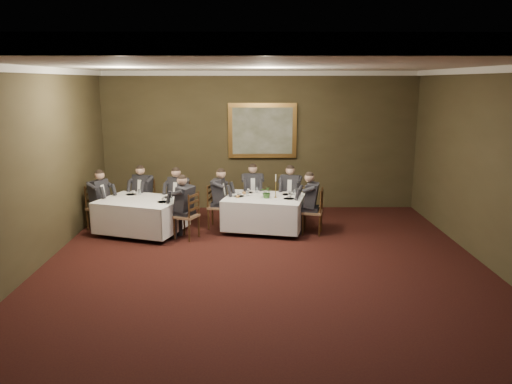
{
  "coord_description": "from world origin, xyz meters",
  "views": [
    {
      "loc": [
        -0.22,
        -7.71,
        3.25
      ],
      "look_at": [
        -0.13,
        1.71,
        1.15
      ],
      "focal_mm": 35.0,
      "sensor_mm": 36.0,
      "label": 1
    }
  ],
  "objects_px": {
    "chair_main_endleft": "(218,215)",
    "painting": "(262,131)",
    "diner_sec_backleft": "(144,200)",
    "chair_main_backright": "(290,209)",
    "diner_sec_endright": "(186,215)",
    "chair_sec_endleft": "(99,217)",
    "chair_sec_endright": "(187,225)",
    "chair_sec_backright": "(180,213)",
    "diner_sec_backright": "(179,203)",
    "candlestick": "(276,189)",
    "chair_main_endright": "(313,221)",
    "centerpiece": "(267,192)",
    "diner_main_backright": "(290,200)",
    "table_second": "(141,214)",
    "chair_main_backleft": "(253,207)",
    "diner_main_backleft": "(253,198)",
    "diner_main_endright": "(312,211)",
    "chair_sec_backleft": "(144,210)",
    "table_main": "(264,211)",
    "diner_main_endleft": "(218,206)",
    "diner_sec_endleft": "(99,207)"
  },
  "relations": [
    {
      "from": "diner_main_backleft",
      "to": "chair_sec_endright",
      "type": "height_order",
      "value": "diner_main_backleft"
    },
    {
      "from": "table_second",
      "to": "centerpiece",
      "type": "xyz_separation_m",
      "value": [
        2.72,
        0.11,
        0.46
      ]
    },
    {
      "from": "chair_main_endright",
      "to": "diner_sec_backright",
      "type": "relative_size",
      "value": 0.74
    },
    {
      "from": "diner_main_backright",
      "to": "diner_main_endleft",
      "type": "bearing_deg",
      "value": 31.37
    },
    {
      "from": "chair_main_endright",
      "to": "chair_main_backright",
      "type": "bearing_deg",
      "value": 35.5
    },
    {
      "from": "diner_main_backleft",
      "to": "chair_sec_endright",
      "type": "relative_size",
      "value": 1.35
    },
    {
      "from": "chair_sec_backleft",
      "to": "diner_sec_backleft",
      "type": "xyz_separation_m",
      "value": [
        -0.0,
        -0.01,
        0.23
      ]
    },
    {
      "from": "table_main",
      "to": "diner_main_endleft",
      "type": "relative_size",
      "value": 1.44
    },
    {
      "from": "chair_main_endleft",
      "to": "painting",
      "type": "distance_m",
      "value": 2.68
    },
    {
      "from": "diner_sec_endright",
      "to": "chair_sec_endleft",
      "type": "bearing_deg",
      "value": 96.13
    },
    {
      "from": "chair_sec_endleft",
      "to": "painting",
      "type": "height_order",
      "value": "painting"
    },
    {
      "from": "chair_sec_endright",
      "to": "painting",
      "type": "height_order",
      "value": "painting"
    },
    {
      "from": "diner_sec_backleft",
      "to": "chair_main_backright",
      "type": "bearing_deg",
      "value": -159.08
    },
    {
      "from": "chair_sec_backright",
      "to": "table_second",
      "type": "bearing_deg",
      "value": 66.12
    },
    {
      "from": "chair_main_endleft",
      "to": "diner_sec_backleft",
      "type": "bearing_deg",
      "value": -97.62
    },
    {
      "from": "chair_main_endright",
      "to": "centerpiece",
      "type": "xyz_separation_m",
      "value": [
        -0.99,
        0.13,
        0.62
      ]
    },
    {
      "from": "chair_sec_backright",
      "to": "diner_sec_backright",
      "type": "height_order",
      "value": "diner_sec_backright"
    },
    {
      "from": "diner_sec_backright",
      "to": "chair_sec_endleft",
      "type": "xyz_separation_m",
      "value": [
        -1.74,
        -0.32,
        -0.23
      ]
    },
    {
      "from": "chair_main_endleft",
      "to": "diner_main_endright",
      "type": "height_order",
      "value": "diner_main_endright"
    },
    {
      "from": "diner_main_endleft",
      "to": "painting",
      "type": "xyz_separation_m",
      "value": [
        1.04,
        1.76,
        1.51
      ]
    },
    {
      "from": "table_second",
      "to": "chair_sec_backleft",
      "type": "bearing_deg",
      "value": 98.66
    },
    {
      "from": "diner_main_endleft",
      "to": "diner_sec_backright",
      "type": "bearing_deg",
      "value": -95.18
    },
    {
      "from": "diner_sec_backleft",
      "to": "chair_sec_endright",
      "type": "relative_size",
      "value": 1.35
    },
    {
      "from": "diner_main_backright",
      "to": "diner_sec_backright",
      "type": "xyz_separation_m",
      "value": [
        -2.58,
        -0.27,
        0.0
      ]
    },
    {
      "from": "chair_sec_endleft",
      "to": "diner_sec_endleft",
      "type": "distance_m",
      "value": 0.23
    },
    {
      "from": "chair_main_endleft",
      "to": "chair_main_endright",
      "type": "relative_size",
      "value": 1.0
    },
    {
      "from": "candlestick",
      "to": "chair_sec_backleft",
      "type": "bearing_deg",
      "value": 164.84
    },
    {
      "from": "table_main",
      "to": "painting",
      "type": "distance_m",
      "value": 2.54
    },
    {
      "from": "table_second",
      "to": "diner_main_backleft",
      "type": "height_order",
      "value": "diner_main_backleft"
    },
    {
      "from": "chair_main_endleft",
      "to": "candlestick",
      "type": "xyz_separation_m",
      "value": [
        1.29,
        -0.29,
        0.67
      ]
    },
    {
      "from": "table_second",
      "to": "diner_main_backright",
      "type": "height_order",
      "value": "diner_main_backright"
    },
    {
      "from": "chair_main_endright",
      "to": "chair_sec_backleft",
      "type": "distance_m",
      "value": 3.99
    },
    {
      "from": "chair_sec_backright",
      "to": "chair_main_endright",
      "type": "bearing_deg",
      "value": -170.76
    },
    {
      "from": "candlestick",
      "to": "chair_sec_endleft",
      "type": "bearing_deg",
      "value": 177.09
    },
    {
      "from": "table_main",
      "to": "table_second",
      "type": "bearing_deg",
      "value": -175.51
    },
    {
      "from": "table_main",
      "to": "diner_sec_endright",
      "type": "bearing_deg",
      "value": -161.33
    },
    {
      "from": "chair_main_backleft",
      "to": "chair_main_backright",
      "type": "distance_m",
      "value": 0.91
    },
    {
      "from": "chair_sec_endleft",
      "to": "diner_sec_backleft",
      "type": "bearing_deg",
      "value": 151.71
    },
    {
      "from": "table_second",
      "to": "chair_main_endleft",
      "type": "xyz_separation_m",
      "value": [
        1.62,
        0.45,
        -0.17
      ]
    },
    {
      "from": "table_second",
      "to": "chair_sec_endleft",
      "type": "height_order",
      "value": "chair_sec_endleft"
    },
    {
      "from": "chair_main_backleft",
      "to": "diner_main_backleft",
      "type": "height_order",
      "value": "diner_main_backleft"
    },
    {
      "from": "diner_sec_endright",
      "to": "diner_main_endleft",
      "type": "bearing_deg",
      "value": -12.65
    },
    {
      "from": "chair_sec_backleft",
      "to": "chair_sec_endright",
      "type": "height_order",
      "value": "same"
    },
    {
      "from": "chair_main_backright",
      "to": "diner_sec_endright",
      "type": "bearing_deg",
      "value": 44.38
    },
    {
      "from": "chair_main_backleft",
      "to": "centerpiece",
      "type": "distance_m",
      "value": 1.26
    },
    {
      "from": "diner_main_endright",
      "to": "candlestick",
      "type": "height_order",
      "value": "diner_main_endright"
    },
    {
      "from": "diner_main_endright",
      "to": "centerpiece",
      "type": "bearing_deg",
      "value": 95.27
    },
    {
      "from": "diner_main_endleft",
      "to": "chair_sec_backleft",
      "type": "height_order",
      "value": "diner_main_endleft"
    },
    {
      "from": "chair_sec_endright",
      "to": "chair_sec_backright",
      "type": "bearing_deg",
      "value": 41.47
    },
    {
      "from": "table_main",
      "to": "centerpiece",
      "type": "xyz_separation_m",
      "value": [
        0.06,
        -0.1,
        0.46
      ]
    }
  ]
}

